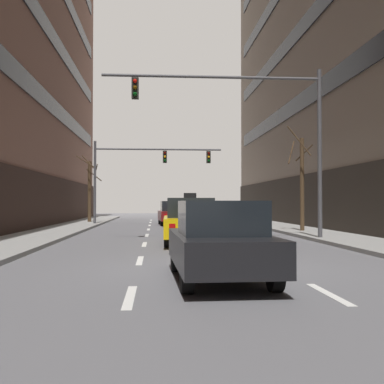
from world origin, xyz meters
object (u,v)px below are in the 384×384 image
Objects in this scene: traffic_signal_1 at (142,165)px; street_tree_2 at (302,181)px; car_driving_1 at (220,241)px; taxi_driving_2 at (190,221)px; traffic_signal_0 at (257,119)px; car_driving_0 at (173,213)px; street_tree_1 at (90,190)px.

traffic_signal_1 is 1.66× the size of street_tree_2.
taxi_driving_2 is at bearing 89.98° from car_driving_1.
traffic_signal_1 is at bearing 109.65° from traffic_signal_0.
traffic_signal_1 reaches higher than car_driving_1.
street_tree_1 reaches higher than car_driving_0.
car_driving_1 is 0.81× the size of street_tree_2.
traffic_signal_0 is (2.82, 1.29, 4.09)m from taxi_driving_2.
traffic_signal_0 is at bearing 24.50° from taxi_driving_2.
car_driving_0 is 0.51× the size of traffic_signal_1.
car_driving_0 is at bearing 1.01° from traffic_signal_1.
traffic_signal_1 is 1.79× the size of street_tree_1.
traffic_signal_1 reaches higher than car_driving_0.
taxi_driving_2 is 0.95× the size of street_tree_1.
car_driving_1 is 0.48× the size of traffic_signal_0.
traffic_signal_0 is at bearing -124.80° from street_tree_2.
car_driving_0 is 6.90m from street_tree_1.
taxi_driving_2 is at bearing -135.36° from street_tree_2.
car_driving_1 is 15.88m from street_tree_2.
street_tree_1 is (-6.19, 18.26, 1.68)m from taxi_driving_2.
traffic_signal_1 reaches higher than taxi_driving_2.
car_driving_1 is 0.87× the size of street_tree_1.
traffic_signal_0 is 1.68× the size of street_tree_2.
car_driving_0 is 15.09m from traffic_signal_0.
street_tree_1 is at bearing 103.04° from car_driving_1.
street_tree_1 is 17.34m from street_tree_2.
car_driving_0 is 0.85× the size of street_tree_2.
traffic_signal_1 is (-2.24, 15.47, 3.32)m from taxi_driving_2.
car_driving_1 is at bearing -112.97° from street_tree_2.
car_driving_1 is 27.46m from street_tree_1.
traffic_signal_1 is at bearing 131.78° from street_tree_2.
street_tree_2 reaches higher than taxi_driving_2.
traffic_signal_0 is 1.82× the size of street_tree_1.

